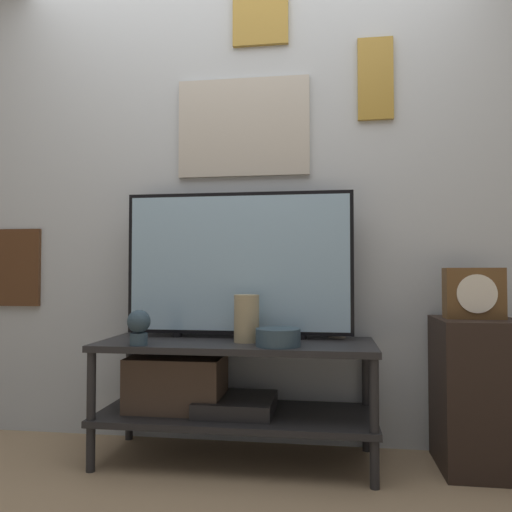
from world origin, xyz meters
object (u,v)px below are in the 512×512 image
Objects in this scene: television at (238,263)px; mantel_clock at (474,293)px; vase_tall_ceramic at (247,318)px; decorative_bust at (139,325)px; vase_wide_bowl at (278,337)px; candle_jar at (337,328)px.

television is 1.11m from mantel_clock.
mantel_clock is (1.10, -0.05, -0.14)m from television.
vase_tall_ceramic is (0.06, -0.13, -0.26)m from television.
mantel_clock reaches higher than decorative_bust.
mantel_clock is at bearing 9.31° from decorative_bust.
vase_wide_bowl is 0.92m from mantel_clock.
vase_tall_ceramic is 0.49m from decorative_bust.
decorative_bust reaches higher than candle_jar.
vase_wide_bowl is 1.25× the size of decorative_bust.
television is at bearing 116.17° from vase_tall_ceramic.
candle_jar is (0.49, 0.10, -0.33)m from television.
television is 4.43× the size of mantel_clock.
decorative_bust is at bearing -159.98° from vase_tall_ceramic.
vase_wide_bowl is at bearing -168.01° from mantel_clock.
television is at bearing 177.24° from mantel_clock.
television is 5.69× the size of vase_wide_bowl.
vase_wide_bowl is 0.90× the size of vase_tall_ceramic.
decorative_bust is at bearing -174.53° from vase_wide_bowl.
television is at bearing 132.95° from vase_wide_bowl.
vase_wide_bowl is at bearing -47.05° from television.
television reaches higher than vase_wide_bowl.
television is 0.57m from decorative_bust.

